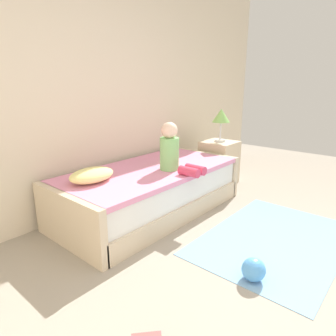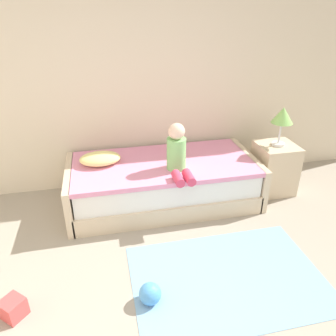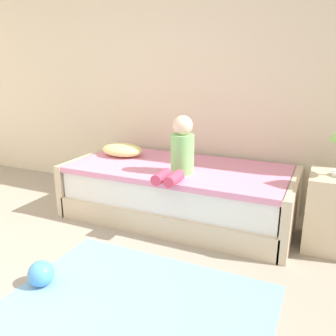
{
  "view_description": "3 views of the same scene",
  "coord_description": "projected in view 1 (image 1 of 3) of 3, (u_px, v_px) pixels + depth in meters",
  "views": [
    {
      "loc": [
        -1.77,
        -0.13,
        1.38
      ],
      "look_at": [
        0.43,
        1.75,
        0.55
      ],
      "focal_mm": 31.61,
      "sensor_mm": 36.0,
      "label": 1
    },
    {
      "loc": [
        -0.21,
        -1.16,
        2.07
      ],
      "look_at": [
        0.43,
        1.75,
        0.55
      ],
      "focal_mm": 34.69,
      "sensor_mm": 36.0,
      "label": 2
    },
    {
      "loc": [
        1.64,
        -0.89,
        1.42
      ],
      "look_at": [
        0.43,
        1.75,
        0.55
      ],
      "focal_mm": 37.57,
      "sensor_mm": 36.0,
      "label": 3
    }
  ],
  "objects": [
    {
      "name": "toy_ball",
      "position": [
        254.0,
        270.0,
        2.13
      ],
      "size": [
        0.17,
        0.17,
        0.17
      ],
      "primitive_type": "sphere",
      "color": "#4C99E5",
      "rests_on": "ground"
    },
    {
      "name": "nightstand",
      "position": [
        219.0,
        162.0,
        4.19
      ],
      "size": [
        0.44,
        0.44,
        0.6
      ],
      "primitive_type": "cube",
      "color": "beige",
      "rests_on": "ground"
    },
    {
      "name": "child_figure",
      "position": [
        173.0,
        151.0,
        3.06
      ],
      "size": [
        0.2,
        0.51,
        0.5
      ],
      "color": "#7FC672",
      "rests_on": "bed"
    },
    {
      "name": "table_lamp",
      "position": [
        221.0,
        117.0,
        4.02
      ],
      "size": [
        0.24,
        0.24,
        0.45
      ],
      "color": "silver",
      "rests_on": "nightstand"
    },
    {
      "name": "area_rug",
      "position": [
        275.0,
        239.0,
        2.72
      ],
      "size": [
        1.6,
        1.1,
        0.01
      ],
      "primitive_type": "cube",
      "color": "#7AA8CC",
      "rests_on": "ground"
    },
    {
      "name": "pillow",
      "position": [
        92.0,
        175.0,
        2.73
      ],
      "size": [
        0.44,
        0.3,
        0.13
      ],
      "primitive_type": "ellipsoid",
      "color": "#F2E58C",
      "rests_on": "bed"
    },
    {
      "name": "bed",
      "position": [
        151.0,
        190.0,
        3.25
      ],
      "size": [
        2.11,
        1.0,
        0.5
      ],
      "color": "beige",
      "rests_on": "ground"
    },
    {
      "name": "wall_rear",
      "position": [
        76.0,
        76.0,
        2.98
      ],
      "size": [
        7.2,
        0.1,
        2.9
      ],
      "primitive_type": "cube",
      "color": "beige",
      "rests_on": "ground"
    }
  ]
}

